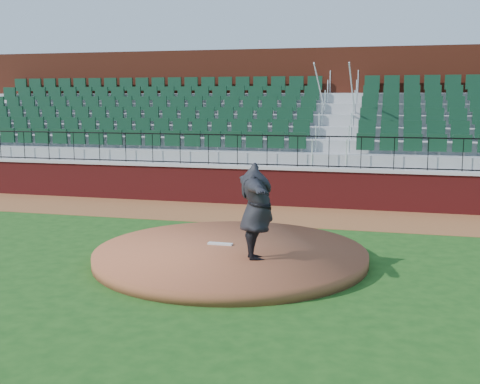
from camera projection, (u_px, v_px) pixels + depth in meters
The scene contains 10 objects.
ground at pixel (223, 262), 12.74m from camera, with size 90.00×90.00×0.00m, color #194313.
warning_track at pixel (272, 215), 17.90m from camera, with size 34.00×3.20×0.01m, color brown.
field_wall at pixel (282, 188), 19.34m from camera, with size 34.00×0.35×1.20m, color maroon.
wall_cap at pixel (282, 168), 19.23m from camera, with size 34.00×0.45×0.10m, color #B7B7B7.
wall_railing at pixel (282, 151), 19.15m from camera, with size 34.00×0.05×1.00m, color black, non-canonical shape.
seating_stands at pixel (296, 131), 21.68m from camera, with size 34.00×5.10×4.60m, color gray, non-canonical shape.
concourse_wall at pixel (307, 117), 24.28m from camera, with size 34.00×0.50×5.50m, color maroon.
pitchers_mound at pixel (231, 255), 12.84m from camera, with size 5.91×5.91×0.25m, color brown.
pitching_rubber at pixel (220, 244), 13.22m from camera, with size 0.56×0.14×0.04m, color silver.
pitcher at pixel (256, 211), 11.90m from camera, with size 2.43×0.66×1.98m, color black.
Camera 1 is at (3.45, -11.86, 3.49)m, focal length 44.16 mm.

